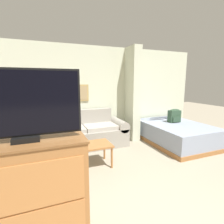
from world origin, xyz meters
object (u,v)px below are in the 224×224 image
(couch, at_px, (84,134))
(tv, at_px, (23,105))
(coffee_table, at_px, (96,147))
(bed, at_px, (175,133))
(tv_dresser, at_px, (31,194))
(table_lamp, at_px, (29,121))
(backpack, at_px, (174,115))

(couch, xyz_separation_m, tv, (-1.09, -2.49, 1.10))
(coffee_table, relative_size, bed, 0.28)
(tv_dresser, relative_size, tv, 1.06)
(table_lamp, xyz_separation_m, tv, (0.15, -2.48, 0.66))
(couch, bearing_deg, tv, -113.58)
(backpack, bearing_deg, table_lamp, 173.28)
(table_lamp, bearing_deg, bed, -9.42)
(tv_dresser, bearing_deg, couch, 66.43)
(couch, distance_m, bed, 2.46)
(couch, distance_m, coffee_table, 1.10)
(coffee_table, xyz_separation_m, bed, (2.39, 0.49, -0.12))
(coffee_table, height_order, tv_dresser, tv_dresser)
(tv, bearing_deg, bed, 28.38)
(table_lamp, xyz_separation_m, bed, (3.63, -0.60, -0.51))
(table_lamp, relative_size, tv_dresser, 0.35)
(coffee_table, bearing_deg, table_lamp, 138.73)
(coffee_table, bearing_deg, couch, 89.86)
(couch, xyz_separation_m, bed, (2.38, -0.62, -0.07))
(tv, xyz_separation_m, bed, (3.47, 1.88, -1.17))
(backpack, bearing_deg, bed, -116.92)
(coffee_table, distance_m, bed, 2.44)
(table_lamp, distance_m, tv, 2.57)
(tv, xyz_separation_m, backpack, (3.56, 2.04, -0.72))
(bed, bearing_deg, table_lamp, 170.58)
(coffee_table, distance_m, backpack, 2.58)
(tv, bearing_deg, table_lamp, 93.57)
(tv, bearing_deg, tv_dresser, -90.00)
(tv_dresser, bearing_deg, coffee_table, 52.02)
(couch, height_order, coffee_table, couch)
(couch, bearing_deg, bed, -14.52)
(table_lamp, height_order, tv, tv)
(couch, height_order, bed, couch)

